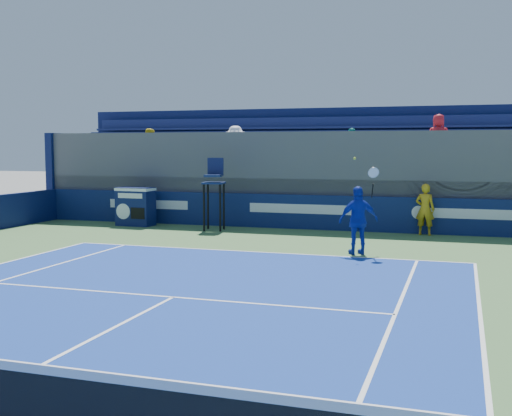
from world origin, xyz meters
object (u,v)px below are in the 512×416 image
(match_clock, at_px, (136,205))
(tennis_player, at_px, (358,220))
(ball_person, at_px, (425,209))
(umpire_chair, at_px, (214,186))

(match_clock, relative_size, tennis_player, 0.54)
(ball_person, bearing_deg, match_clock, 10.48)
(match_clock, distance_m, tennis_player, 9.44)
(ball_person, height_order, tennis_player, tennis_player)
(match_clock, height_order, tennis_player, tennis_player)
(ball_person, xyz_separation_m, match_clock, (-10.10, -0.59, -0.10))
(umpire_chair, bearing_deg, tennis_player, -32.46)
(match_clock, bearing_deg, tennis_player, -23.72)
(ball_person, xyz_separation_m, umpire_chair, (-6.92, -0.91, 0.68))
(umpire_chair, xyz_separation_m, tennis_player, (5.46, -3.47, -0.61))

